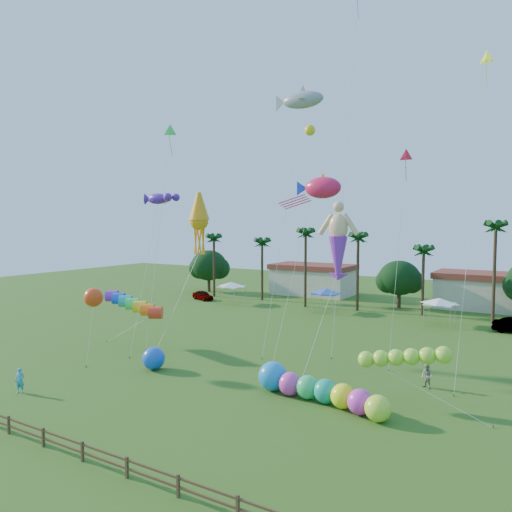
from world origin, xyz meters
The scene contains 22 objects.
ground centered at (0.00, 0.00, 0.00)m, with size 160.00×160.00×0.00m, color #285116.
tree_line centered at (3.57, 44.00, 4.28)m, with size 69.46×8.91×11.00m.
buildings_row centered at (-3.09, 50.00, 2.00)m, with size 35.00×7.00×4.00m.
tent_row centered at (-6.00, 36.33, 2.75)m, with size 31.00×4.00×0.60m.
fence centered at (0.00, -6.00, 0.61)m, with size 36.12×0.12×1.00m.
car_a centered at (-25.51, 36.52, 0.67)m, with size 1.59×3.96×1.35m, color #4C4C54.
spectator_a centered at (-11.50, -1.74, 0.85)m, with size 0.62×0.41×1.70m, color #37A0C2.
spectator_b centered at (11.71, 13.59, 0.86)m, with size 0.83×0.65×1.72m, color gray.
caterpillar_inflatable centered at (6.27, 7.15, 0.83)m, with size 9.74×3.37×1.99m.
blue_ball centered at (-7.52, 6.94, 0.89)m, with size 1.78×1.78×1.78m, color blue.
rainbow_tube centered at (-12.57, 10.51, 3.62)m, with size 8.94×3.90×4.18m.
green_worm centered at (8.99, 8.78, 2.80)m, with size 10.31×2.35×3.43m.
orange_ball_kite centered at (-12.38, 5.35, 5.51)m, with size 1.98×1.98×6.27m.
merman_kite centered at (5.53, 12.36, 9.76)m, with size 2.42×5.69×12.52m.
fish_kite centered at (1.98, 17.55, 14.40)m, with size 5.14×7.08×15.43m.
shark_kite centered at (-1.11, 19.90, 22.53)m, with size 5.60×7.47×23.50m.
squid_kite centered at (-8.94, 14.64, 11.59)m, with size 2.25×6.04×14.32m.
lobster_kite centered at (-11.20, 11.63, 13.55)m, with size 3.97×4.99×14.25m.
delta_kite_red centered at (8.32, 19.65, 16.58)m, with size 1.21×3.82×17.46m.
delta_kite_yellow centered at (14.39, 17.12, 22.43)m, with size 1.44×4.70×23.50m.
delta_kite_green centered at (-11.78, 14.02, 19.58)m, with size 1.29×3.82×20.51m.
delta_kite_blue centered at (3.70, 20.48, 29.77)m, with size 1.18×3.96×31.34m.
Camera 1 is at (19.34, -21.46, 11.58)m, focal length 35.00 mm.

